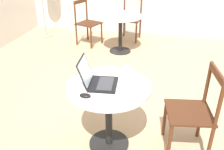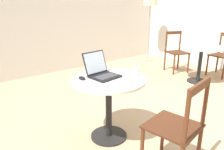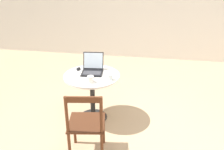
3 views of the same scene
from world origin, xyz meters
name	(u,v)px [view 2 (image 2 of 3)]	position (x,y,z in m)	size (l,w,h in m)	color
ground_plane	(169,131)	(0.00, 0.00, 0.00)	(16.00, 16.00, 0.00)	tan
wall_back	(50,11)	(0.00, 3.23, 1.35)	(9.40, 0.06, 2.70)	silver
cafe_table_near	(109,92)	(-0.64, 0.38, 0.57)	(0.81, 0.81, 0.72)	black
cafe_table_mid	(201,54)	(1.95, 0.77, 0.57)	(0.81, 0.81, 0.72)	black
chair_near_front	(177,127)	(-0.52, -0.44, 0.45)	(0.49, 0.49, 0.91)	#562D19
chair_mid_right	(223,55)	(2.73, 0.70, 0.45)	(0.47, 0.47, 0.91)	#562D19
chair_mid_back	(176,52)	(2.22, 1.53, 0.45)	(0.55, 0.55, 0.91)	#562D19
floor_lamp	(150,4)	(2.50, 2.64, 1.49)	(0.37, 0.37, 1.71)	#9E937F
laptop	(102,72)	(-0.66, 0.48, 0.78)	(0.33, 0.37, 0.26)	black
mouse	(82,78)	(-0.89, 0.53, 0.74)	(0.06, 0.10, 0.03)	black
mug	(127,79)	(-0.60, 0.14, 0.77)	(0.13, 0.09, 0.09)	silver
drinking_glass	(135,72)	(-0.36, 0.26, 0.77)	(0.07, 0.07, 0.09)	silver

